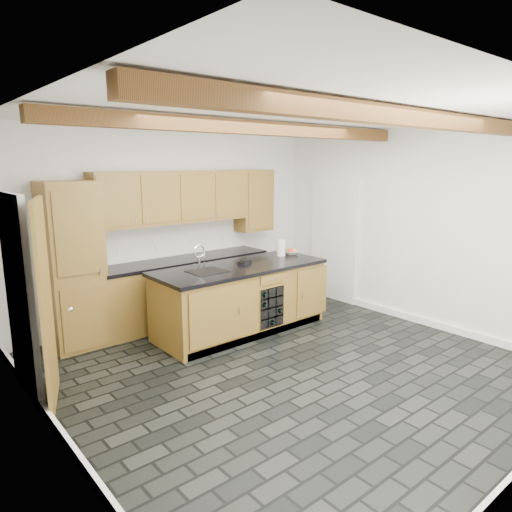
% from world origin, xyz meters
% --- Properties ---
extents(ground, '(5.00, 5.00, 0.00)m').
position_xyz_m(ground, '(0.00, 0.00, 0.00)').
color(ground, black).
rests_on(ground, ground).
extents(room_shell, '(5.01, 5.00, 5.00)m').
position_xyz_m(room_shell, '(-0.09, 0.53, 1.53)').
color(room_shell, white).
rests_on(room_shell, ground).
extents(back_cabinetry, '(3.65, 0.62, 2.20)m').
position_xyz_m(back_cabinetry, '(-0.38, 2.24, 0.98)').
color(back_cabinetry, olive).
rests_on(back_cabinetry, ground).
extents(island, '(2.48, 0.96, 0.93)m').
position_xyz_m(island, '(0.31, 1.28, 0.46)').
color(island, olive).
rests_on(island, ground).
extents(faucet, '(0.45, 0.40, 0.34)m').
position_xyz_m(faucet, '(-0.25, 1.33, 0.96)').
color(faucet, black).
rests_on(faucet, island).
extents(kitchen_scale, '(0.22, 0.17, 0.06)m').
position_xyz_m(kitchen_scale, '(0.41, 1.35, 0.96)').
color(kitchen_scale, black).
rests_on(kitchen_scale, island).
extents(fruit_bowl, '(0.30, 0.30, 0.06)m').
position_xyz_m(fruit_bowl, '(1.38, 1.42, 0.96)').
color(fruit_bowl, silver).
rests_on(fruit_bowl, island).
extents(fruit_cluster, '(0.16, 0.17, 0.07)m').
position_xyz_m(fruit_cluster, '(1.38, 1.42, 0.99)').
color(fruit_cluster, red).
rests_on(fruit_cluster, fruit_bowl).
extents(paper_towel, '(0.13, 0.13, 0.24)m').
position_xyz_m(paper_towel, '(1.18, 1.43, 1.05)').
color(paper_towel, white).
rests_on(paper_towel, island).
extents(mug, '(0.13, 0.13, 0.09)m').
position_xyz_m(mug, '(-1.30, 2.28, 0.98)').
color(mug, white).
rests_on(mug, back_cabinetry).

